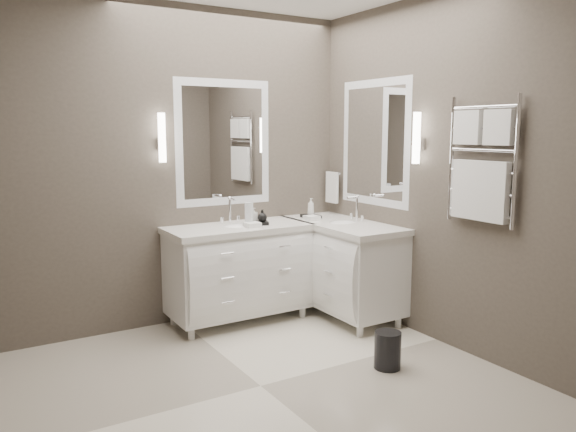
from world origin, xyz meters
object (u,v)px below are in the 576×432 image
vanity_back (239,267)px  vanity_right (342,262)px  waste_bin (388,350)px  towel_ladder (481,169)px

vanity_back → vanity_right: size_ratio=1.00×
vanity_back → waste_bin: bearing=-72.6°
vanity_back → vanity_right: (0.88, -0.33, 0.00)m
towel_ladder → vanity_back: bearing=124.1°
vanity_right → towel_ladder: 1.60m
vanity_right → waste_bin: 1.24m
waste_bin → vanity_right: bearing=69.1°
vanity_right → waste_bin: bearing=-110.9°
towel_ladder → waste_bin: bearing=164.0°
vanity_right → vanity_back: bearing=159.6°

